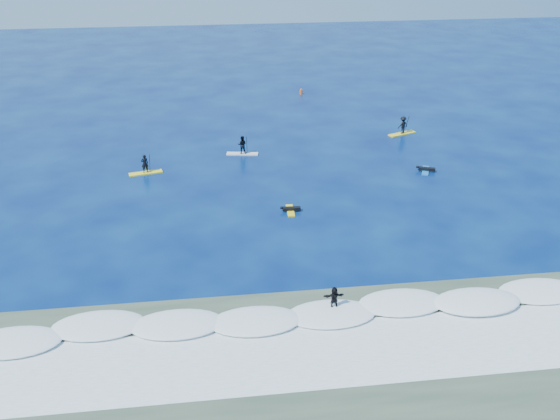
{
  "coord_description": "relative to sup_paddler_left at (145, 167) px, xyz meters",
  "views": [
    {
      "loc": [
        -5.14,
        -36.49,
        19.46
      ],
      "look_at": [
        -0.18,
        1.67,
        0.6
      ],
      "focal_mm": 40.0,
      "sensor_mm": 36.0,
      "label": 1
    }
  ],
  "objects": [
    {
      "name": "shallow_water",
      "position": [
        9.9,
        -24.92,
        -0.58
      ],
      "size": [
        90.0,
        13.0,
        0.01
      ],
      "primitive_type": "cube",
      "color": "#314335",
      "rests_on": "ground"
    },
    {
      "name": "prone_paddler_far",
      "position": [
        22.56,
        -2.46,
        -0.44
      ],
      "size": [
        1.51,
        2.0,
        0.41
      ],
      "rotation": [
        0.0,
        0.0,
        1.19
      ],
      "color": "#1768B2",
      "rests_on": "ground"
    },
    {
      "name": "sup_paddler_center",
      "position": [
        8.06,
        3.29,
        0.13
      ],
      "size": [
        2.8,
        1.11,
        1.91
      ],
      "rotation": [
        0.0,
        0.0,
        -0.16
      ],
      "color": "silver",
      "rests_on": "ground"
    },
    {
      "name": "whitewater",
      "position": [
        9.9,
        -23.92,
        -0.58
      ],
      "size": [
        34.0,
        5.0,
        0.02
      ],
      "primitive_type": "cube",
      "color": "silver",
      "rests_on": "ground"
    },
    {
      "name": "sup_paddler_left",
      "position": [
        0.0,
        0.0,
        0.0
      ],
      "size": [
        2.74,
        1.23,
        1.86
      ],
      "rotation": [
        0.0,
        0.0,
        0.22
      ],
      "color": "yellow",
      "rests_on": "ground"
    },
    {
      "name": "breaking_wave",
      "position": [
        9.9,
        -20.92,
        -0.58
      ],
      "size": [
        40.0,
        6.0,
        0.3
      ],
      "primitive_type": "cube",
      "color": "white",
      "rests_on": "ground"
    },
    {
      "name": "prone_paddler_near",
      "position": [
        10.59,
        -8.33,
        -0.45
      ],
      "size": [
        1.46,
        1.86,
        0.38
      ],
      "rotation": [
        0.0,
        0.0,
        1.52
      ],
      "color": "yellow",
      "rests_on": "ground"
    },
    {
      "name": "wave_surfer",
      "position": [
        11.15,
        -20.53,
        0.17
      ],
      "size": [
        1.82,
        0.56,
        1.31
      ],
      "rotation": [
        0.0,
        0.0,
        0.04
      ],
      "color": "white",
      "rests_on": "breaking_wave"
    },
    {
      "name": "sup_paddler_right",
      "position": [
        23.42,
        6.63,
        0.19
      ],
      "size": [
        2.89,
        1.73,
        1.99
      ],
      "rotation": [
        0.0,
        0.0,
        0.39
      ],
      "color": "yellow",
      "rests_on": "ground"
    },
    {
      "name": "marker_buoy",
      "position": [
        16.16,
        21.49,
        -0.25
      ],
      "size": [
        0.32,
        0.32,
        0.76
      ],
      "rotation": [
        0.0,
        0.0,
        0.23
      ],
      "color": "#EC5915",
      "rests_on": "ground"
    },
    {
      "name": "ground",
      "position": [
        9.9,
        -10.92,
        -0.58
      ],
      "size": [
        160.0,
        160.0,
        0.0
      ],
      "primitive_type": "plane",
      "color": "#031148",
      "rests_on": "ground"
    }
  ]
}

